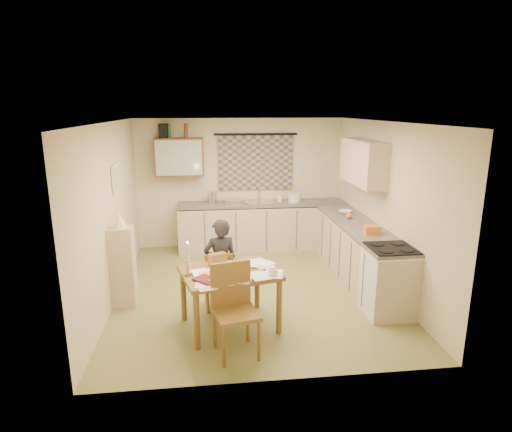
{
  "coord_description": "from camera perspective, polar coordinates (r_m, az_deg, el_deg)",
  "views": [
    {
      "loc": [
        -0.66,
        -6.0,
        2.7
      ],
      "look_at": [
        0.07,
        0.2,
        1.11
      ],
      "focal_mm": 30.0,
      "sensor_mm": 36.0,
      "label": 1
    }
  ],
  "objects": [
    {
      "name": "wall_front",
      "position": [
        4.07,
        3.14,
        -6.58
      ],
      "size": [
        4.0,
        0.02,
        2.5
      ],
      "primitive_type": "cube",
      "color": "beige",
      "rests_on": "floor"
    },
    {
      "name": "lampshade",
      "position": [
        6.01,
        -17.8,
        -0.48
      ],
      "size": [
        0.2,
        0.2,
        0.22
      ],
      "primitive_type": "cone",
      "color": "white",
      "rests_on": "shelf_stand"
    },
    {
      "name": "bowl",
      "position": [
        7.53,
        11.79,
        0.54
      ],
      "size": [
        0.35,
        0.35,
        0.05
      ],
      "primitive_type": "imported",
      "rotation": [
        0.0,
        0.0,
        -0.29
      ],
      "color": "white",
      "rests_on": "counter_right"
    },
    {
      "name": "eyeglasses",
      "position": [
        5.05,
        -0.88,
        -8.31
      ],
      "size": [
        0.13,
        0.1,
        0.02
      ],
      "primitive_type": "cube",
      "rotation": [
        0.0,
        0.0,
        0.54
      ],
      "color": "black",
      "rests_on": "dining_table"
    },
    {
      "name": "wall_right",
      "position": [
        6.73,
        16.87,
        1.25
      ],
      "size": [
        0.02,
        4.5,
        2.5
      ],
      "primitive_type": "cube",
      "color": "beige",
      "rests_on": "floor"
    },
    {
      "name": "kettle",
      "position": [
        8.13,
        -5.89,
        2.46
      ],
      "size": [
        0.23,
        0.23,
        0.24
      ],
      "primitive_type": "cylinder",
      "rotation": [
        0.0,
        0.0,
        0.37
      ],
      "color": "silver",
      "rests_on": "counter_back"
    },
    {
      "name": "papers",
      "position": [
        5.2,
        -2.48,
        -7.56
      ],
      "size": [
        1.14,
        0.98,
        0.02
      ],
      "rotation": [
        0.0,
        0.0,
        0.25
      ],
      "color": "white",
      "rests_on": "dining_table"
    },
    {
      "name": "book",
      "position": [
        5.13,
        -7.58,
        -8.02
      ],
      "size": [
        0.24,
        0.29,
        0.02
      ],
      "primitive_type": "imported",
      "rotation": [
        0.0,
        0.0,
        0.11
      ],
      "color": "orange",
      "rests_on": "dining_table"
    },
    {
      "name": "orange_bag",
      "position": [
        6.41,
        15.21,
        -1.77
      ],
      "size": [
        0.23,
        0.17,
        0.12
      ],
      "primitive_type": "cube",
      "rotation": [
        0.0,
        0.0,
        -0.07
      ],
      "color": "orange",
      "rests_on": "counter_right"
    },
    {
      "name": "shelf_stand",
      "position": [
        6.2,
        -17.32,
        -6.5
      ],
      "size": [
        0.32,
        0.3,
        1.13
      ],
      "primitive_type": "cube",
      "color": "tan",
      "rests_on": "floor"
    },
    {
      "name": "candle",
      "position": [
        5.11,
        -9.0,
        -4.8
      ],
      "size": [
        0.03,
        0.03,
        0.22
      ],
      "primitive_type": "cylinder",
      "rotation": [
        0.0,
        0.0,
        0.12
      ],
      "color": "white",
      "rests_on": "dining_table"
    },
    {
      "name": "window_blind",
      "position": [
        8.35,
        -0.04,
        7.09
      ],
      "size": [
        1.45,
        0.03,
        1.05
      ],
      "primitive_type": "cube",
      "color": "#334C6D",
      "rests_on": "wall_back"
    },
    {
      "name": "wall_cabinet_glass",
      "position": [
        7.98,
        -10.26,
        7.62
      ],
      "size": [
        0.84,
        0.02,
        0.64
      ],
      "primitive_type": "cube",
      "color": "#99B2A5",
      "rests_on": "wall_back"
    },
    {
      "name": "tap",
      "position": [
        8.36,
        0.44,
        3.01
      ],
      "size": [
        0.04,
        0.04,
        0.28
      ],
      "primitive_type": "cylinder",
      "rotation": [
        0.0,
        0.0,
        -0.22
      ],
      "color": "silver",
      "rests_on": "counter_back"
    },
    {
      "name": "bottle_brown",
      "position": [
        8.1,
        -9.33,
        11.16
      ],
      "size": [
        0.07,
        0.07,
        0.26
      ],
      "primitive_type": "cylinder",
      "rotation": [
        0.0,
        0.0,
        0.06
      ],
      "color": "brown",
      "rests_on": "wall_cabinet"
    },
    {
      "name": "floor",
      "position": [
        6.62,
        -0.38,
        -9.84
      ],
      "size": [
        4.0,
        4.5,
        0.02
      ],
      "primitive_type": "cube",
      "color": "olive",
      "rests_on": "ground"
    },
    {
      "name": "orange_box",
      "position": [
        4.95,
        -5.65,
        -8.68
      ],
      "size": [
        0.14,
        0.13,
        0.04
      ],
      "primitive_type": "cube",
      "rotation": [
        0.0,
        0.0,
        0.5
      ],
      "color": "orange",
      "rests_on": "dining_table"
    },
    {
      "name": "sink",
      "position": [
        8.22,
        0.59,
        1.53
      ],
      "size": [
        0.65,
        0.58,
        0.1
      ],
      "primitive_type": "cube",
      "rotation": [
        0.0,
        0.0,
        0.26
      ],
      "color": "silver",
      "rests_on": "counter_back"
    },
    {
      "name": "wall_back",
      "position": [
        8.42,
        -2.1,
        4.39
      ],
      "size": [
        4.0,
        0.02,
        2.5
      ],
      "primitive_type": "cube",
      "color": "beige",
      "rests_on": "floor"
    },
    {
      "name": "upper_cabinet_right",
      "position": [
        7.06,
        14.11,
        6.98
      ],
      "size": [
        0.34,
        1.3,
        0.7
      ],
      "primitive_type": "cube",
      "color": "tan",
      "rests_on": "wall_right"
    },
    {
      "name": "framed_print",
      "position": [
        6.61,
        -18.1,
        4.91
      ],
      "size": [
        0.04,
        0.5,
        0.4
      ],
      "primitive_type": "cube",
      "color": "white",
      "rests_on": "wall_left"
    },
    {
      "name": "dish_rack",
      "position": [
        8.16,
        -3.03,
        1.92
      ],
      "size": [
        0.38,
        0.34,
        0.06
      ],
      "primitive_type": "cube",
      "rotation": [
        0.0,
        0.0,
        0.12
      ],
      "color": "silver",
      "rests_on": "counter_back"
    },
    {
      "name": "stove",
      "position": [
        5.98,
        17.3,
        -8.29
      ],
      "size": [
        0.6,
        0.6,
        0.94
      ],
      "color": "white",
      "rests_on": "floor"
    },
    {
      "name": "mixing_bowl",
      "position": [
        8.31,
        5.11,
        2.45
      ],
      "size": [
        0.3,
        0.3,
        0.16
      ],
      "primitive_type": "cylinder",
      "rotation": [
        0.0,
        0.0,
        0.3
      ],
      "color": "white",
      "rests_on": "counter_back"
    },
    {
      "name": "print_canvas",
      "position": [
        6.61,
        -17.89,
        4.92
      ],
      "size": [
        0.01,
        0.42,
        0.32
      ],
      "primitive_type": "cube",
      "color": "silver",
      "rests_on": "wall_left"
    },
    {
      "name": "chair_far",
      "position": [
        5.99,
        -4.99,
        -9.8
      ],
      "size": [
        0.39,
        0.39,
        0.83
      ],
      "rotation": [
        0.0,
        0.0,
        3.2
      ],
      "color": "brown",
      "rests_on": "floor"
    },
    {
      "name": "ceiling",
      "position": [
        6.04,
        -0.42,
        12.52
      ],
      "size": [
        4.0,
        4.5,
        0.02
      ],
      "primitive_type": "cube",
      "color": "white",
      "rests_on": "floor"
    },
    {
      "name": "bottle_green",
      "position": [
        8.12,
        -11.53,
        11.07
      ],
      "size": [
        0.09,
        0.09,
        0.26
      ],
      "primitive_type": "cylinder",
      "rotation": [
        0.0,
        0.0,
        -0.3
      ],
      "color": "#195926",
      "rests_on": "wall_cabinet"
    },
    {
      "name": "magazine",
      "position": [
        4.96,
        -7.54,
        -8.79
      ],
      "size": [
        0.48,
        0.48,
        0.03
      ],
      "primitive_type": "imported",
      "rotation": [
        0.0,
        0.0,
        0.76
      ],
      "color": "maroon",
      "rests_on": "dining_table"
    },
    {
      "name": "soap_bottle",
      "position": [
        8.3,
        3.2,
        2.53
      ],
      "size": [
        0.14,
        0.14,
        0.17
      ],
      "primitive_type": "imported",
      "rotation": [
        0.0,
        0.0,
        -0.39
      ],
      "color": "white",
      "rests_on": "counter_back"
    },
    {
      "name": "letter_rack",
      "position": [
        5.46,
        -5.15,
        -5.79
      ],
      "size": [
        0.24,
        0.18,
        0.16
      ],
      "primitive_type": "cube",
      "rotation": [
        0.0,
        0.0,
        0.42
      ],
      "color": "brown",
      "rests_on": "dining_table"
    },
    {
      "name": "candle_flame",
      "position": [
        5.08,
        -9.18,
        -3.49
      ],
      "size": [
        0.02,
        0.02,
        0.02
      ],
      "primitive_type": "sphere",
      "color": "#FFCC66",
      "rests_on": "dining_table"
    },
    {
      "name": "mug",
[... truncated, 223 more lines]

